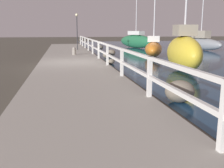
% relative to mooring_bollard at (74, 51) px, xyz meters
% --- Properties ---
extents(ground_plane, '(120.00, 120.00, 0.00)m').
position_rel_mooring_bollard_xyz_m(ground_plane, '(-0.28, -3.87, -0.51)').
color(ground_plane, '#4C473D').
extents(dock_walkway, '(3.27, 36.00, 0.25)m').
position_rel_mooring_bollard_xyz_m(dock_walkway, '(-0.28, -3.87, -0.38)').
color(dock_walkway, '#9E998E').
rests_on(dock_walkway, ground).
extents(railing, '(0.10, 32.50, 0.96)m').
position_rel_mooring_bollard_xyz_m(railing, '(1.26, -3.87, 0.40)').
color(railing, white).
rests_on(railing, dock_walkway).
extents(boulder_near_dock, '(0.55, 0.49, 0.41)m').
position_rel_mooring_bollard_xyz_m(boulder_near_dock, '(2.13, -0.06, -0.30)').
color(boulder_near_dock, slate).
rests_on(boulder_near_dock, ground).
extents(boulder_upstream, '(0.61, 0.55, 0.46)m').
position_rel_mooring_bollard_xyz_m(boulder_upstream, '(2.79, 7.70, -0.28)').
color(boulder_upstream, '#666056').
rests_on(boulder_upstream, ground).
extents(boulder_mid_strip, '(0.75, 0.68, 0.57)m').
position_rel_mooring_bollard_xyz_m(boulder_mid_strip, '(2.16, -10.98, -0.23)').
color(boulder_mid_strip, slate).
rests_on(boulder_mid_strip, ground).
extents(boulder_water_edge, '(0.60, 0.54, 0.45)m').
position_rel_mooring_bollard_xyz_m(boulder_water_edge, '(2.73, 1.55, -0.28)').
color(boulder_water_edge, slate).
rests_on(boulder_water_edge, ground).
extents(boulder_downstream, '(0.38, 0.34, 0.28)m').
position_rel_mooring_bollard_xyz_m(boulder_downstream, '(1.86, -3.06, -0.37)').
color(boulder_downstream, slate).
rests_on(boulder_downstream, ground).
extents(mooring_bollard, '(0.25, 0.25, 0.52)m').
position_rel_mooring_bollard_xyz_m(mooring_bollard, '(0.00, 0.00, 0.00)').
color(mooring_bollard, gray).
rests_on(mooring_bollard, dock_walkway).
extents(dock_lamp, '(0.23, 0.23, 2.88)m').
position_rel_mooring_bollard_xyz_m(dock_lamp, '(0.49, 4.75, 1.75)').
color(dock_lamp, '#2D2D33').
rests_on(dock_lamp, dock_walkway).
extents(sailboat_gray, '(2.16, 5.23, 7.03)m').
position_rel_mooring_bollard_xyz_m(sailboat_gray, '(11.89, 5.53, 0.19)').
color(sailboat_gray, gray).
rests_on(sailboat_gray, water_surface).
extents(sailboat_green, '(2.91, 5.21, 4.84)m').
position_rel_mooring_bollard_xyz_m(sailboat_green, '(6.81, 9.51, 0.24)').
color(sailboat_green, '#236B42').
rests_on(sailboat_green, water_surface).
extents(sailboat_yellow, '(1.58, 3.32, 7.19)m').
position_rel_mooring_bollard_xyz_m(sailboat_yellow, '(4.55, -6.18, 0.36)').
color(sailboat_yellow, gold).
rests_on(sailboat_yellow, water_surface).
extents(sailboat_orange, '(2.31, 3.62, 6.49)m').
position_rel_mooring_bollard_xyz_m(sailboat_orange, '(5.50, 0.43, 0.09)').
color(sailboat_orange, orange).
rests_on(sailboat_orange, water_surface).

